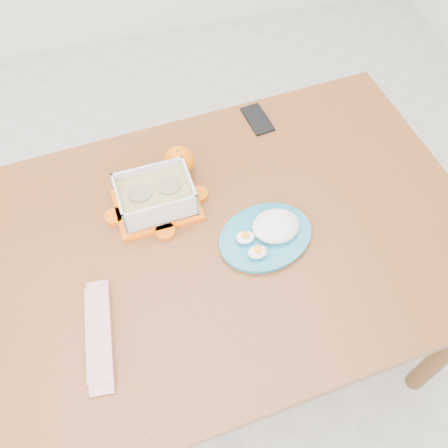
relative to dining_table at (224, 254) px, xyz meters
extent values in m
plane|color=#B7B7B2|center=(-0.03, 0.19, -0.66)|extent=(3.50, 3.50, 0.00)
cube|color=brown|center=(0.00, 0.00, 0.07)|extent=(1.38, 0.98, 0.04)
cylinder|color=brown|center=(-0.63, 0.33, -0.31)|extent=(0.06, 0.06, 0.71)
cylinder|color=brown|center=(0.56, 0.43, -0.31)|extent=(0.06, 0.06, 0.71)
cube|color=#FF6007|center=(-0.15, 0.14, 0.09)|extent=(0.23, 0.18, 0.01)
cube|color=silver|center=(-0.15, 0.14, 0.14)|extent=(0.20, 0.15, 0.08)
cube|color=#A58E52|center=(-0.15, 0.14, 0.13)|extent=(0.19, 0.13, 0.05)
cylinder|color=#8C7D5C|center=(-0.18, 0.14, 0.15)|extent=(0.07, 0.07, 0.02)
cylinder|color=#8C7D5C|center=(-0.11, 0.14, 0.15)|extent=(0.07, 0.07, 0.02)
sphere|color=orange|center=(-0.06, 0.24, 0.13)|extent=(0.08, 0.08, 0.08)
cylinder|color=#1A6F8F|center=(0.10, -0.03, 0.10)|extent=(0.29, 0.29, 0.01)
ellipsoid|color=white|center=(0.13, -0.02, 0.13)|extent=(0.14, 0.13, 0.05)
ellipsoid|color=white|center=(0.05, -0.03, 0.11)|extent=(0.06, 0.05, 0.02)
ellipsoid|color=white|center=(0.06, -0.08, 0.11)|extent=(0.06, 0.05, 0.02)
cube|color=red|center=(-0.34, -0.18, 0.10)|extent=(0.08, 0.23, 0.02)
cube|color=black|center=(0.21, 0.38, 0.09)|extent=(0.08, 0.13, 0.01)
camera|label=1|loc=(-0.18, -0.65, 1.16)|focal=40.00mm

